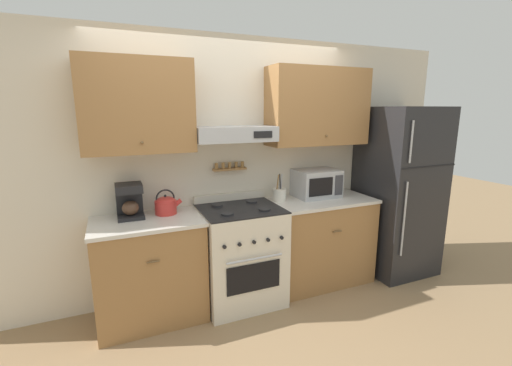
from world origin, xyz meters
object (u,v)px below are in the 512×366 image
(stove_range, at_px, (241,255))
(refrigerator, at_px, (398,191))
(tea_kettle, at_px, (166,205))
(coffee_maker, at_px, (130,200))
(utensil_crock, at_px, (279,194))
(microwave, at_px, (316,183))

(stove_range, relative_size, refrigerator, 0.54)
(stove_range, bearing_deg, tea_kettle, 166.79)
(tea_kettle, distance_m, coffee_maker, 0.31)
(utensil_crock, bearing_deg, refrigerator, -8.05)
(coffee_maker, distance_m, microwave, 1.90)
(stove_range, xyz_separation_m, coffee_maker, (-0.96, 0.18, 0.60))
(refrigerator, bearing_deg, tea_kettle, 175.53)
(refrigerator, height_order, microwave, refrigerator)
(tea_kettle, height_order, microwave, microwave)
(refrigerator, bearing_deg, microwave, 167.33)
(stove_range, distance_m, refrigerator, 1.96)
(stove_range, distance_m, utensil_crock, 0.73)
(tea_kettle, relative_size, coffee_maker, 0.82)
(tea_kettle, xyz_separation_m, utensil_crock, (1.15, 0.00, -0.02))
(stove_range, bearing_deg, utensil_crock, 17.54)
(stove_range, xyz_separation_m, microwave, (0.94, 0.17, 0.60))
(tea_kettle, bearing_deg, coffee_maker, 174.85)
(tea_kettle, bearing_deg, microwave, 0.64)
(stove_range, distance_m, tea_kettle, 0.86)
(microwave, bearing_deg, utensil_crock, -177.72)
(refrigerator, xyz_separation_m, tea_kettle, (-2.57, 0.20, 0.07))
(coffee_maker, bearing_deg, stove_range, -10.71)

